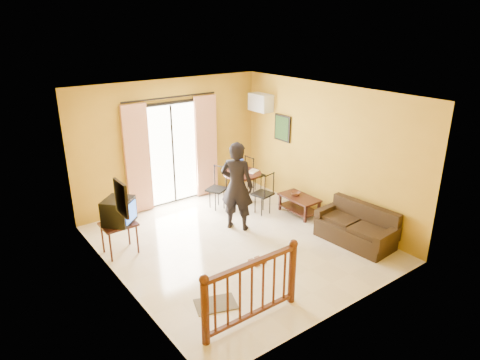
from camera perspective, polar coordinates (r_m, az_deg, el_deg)
ground at (r=8.16m, az=-0.32°, el=-8.42°), size 5.00×5.00×0.00m
room_shell at (r=7.48m, az=-0.35°, el=3.05°), size 5.00×5.00×5.00m
balcony_door at (r=9.62m, az=-8.93°, el=3.59°), size 2.25×0.14×2.46m
tv_table at (r=7.91m, az=-15.87°, el=-6.07°), size 0.59×0.49×0.59m
television at (r=7.79m, az=-15.86°, el=-4.02°), size 0.68×0.67×0.45m
picture_left at (r=6.38m, az=-15.54°, el=-2.38°), size 0.05×0.42×0.52m
dining_table at (r=9.69m, az=0.28°, el=0.15°), size 0.87×0.87×0.73m
water_jug at (r=9.66m, az=0.05°, el=1.95°), size 0.15×0.15×0.29m
serving_tray at (r=9.69m, az=1.73°, el=1.17°), size 0.33×0.27×0.02m
dining_chairs at (r=9.81m, az=0.63°, el=-3.21°), size 1.72×1.49×0.95m
air_conditioner at (r=10.12m, az=2.75°, el=10.28°), size 0.31×0.60×0.40m
botanical_print at (r=9.82m, az=5.67°, el=6.90°), size 0.05×0.50×0.60m
coffee_table at (r=9.32m, az=7.89°, el=-2.97°), size 0.49×0.89×0.40m
bowl at (r=9.34m, az=7.40°, el=-1.80°), size 0.25×0.25×0.06m
sofa at (r=8.39m, az=15.31°, el=-6.28°), size 0.81×1.57×0.73m
standing_person at (r=8.36m, az=-0.42°, el=-0.85°), size 0.74×0.79×1.80m
stair_balustrade at (r=5.99m, az=1.58°, el=-14.00°), size 1.63×0.13×1.04m
doormat at (r=6.60m, az=-3.25°, el=-16.19°), size 0.70×0.57×0.02m
sandals at (r=7.58m, az=2.31°, el=-10.78°), size 0.26×0.26×0.03m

